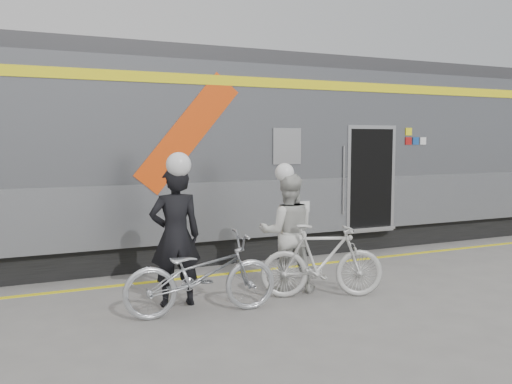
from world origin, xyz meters
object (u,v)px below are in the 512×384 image
bicycle_left (201,274)px  man (175,236)px  bicycle_right (322,261)px  woman (288,233)px

bicycle_left → man: bearing=24.9°
bicycle_right → woman: bearing=49.3°
woman → man: bearing=21.3°
man → bicycle_right: man is taller
woman → bicycle_right: size_ratio=0.99×
bicycle_left → bicycle_right: size_ratio=1.13×
woman → bicycle_right: woman is taller
man → bicycle_left: 0.74m
man → bicycle_left: bearing=114.9°
bicycle_left → bicycle_right: 1.92m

